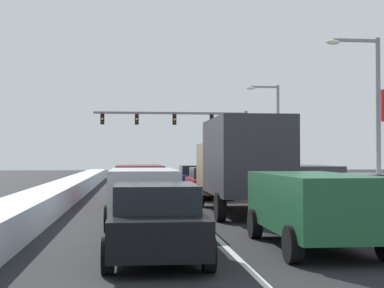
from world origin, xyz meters
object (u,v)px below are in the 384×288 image
sedan_red_center_lane_third (208,183)px  box_truck_center_lane_second (241,161)px  sedan_navy_center_lane_fourth (194,178)px  street_lamp_right_mid (273,124)px  suv_maroon_left_lane_third (139,181)px  suv_charcoal_right_lane_third (304,181)px  sedan_gray_right_lane_second (357,197)px  sedan_black_left_lane_nearest (155,220)px  street_lamp_right_near (370,102)px  sedan_gray_left_lane_fourth (141,181)px  suv_green_center_lane_nearest (313,203)px  suv_white_right_lane_fourth (268,176)px  suv_silver_left_lane_second (143,191)px  traffic_light_gantry (189,125)px

sedan_red_center_lane_third → box_truck_center_lane_second: bearing=-88.6°
sedan_navy_center_lane_fourth → street_lamp_right_mid: 13.51m
sedan_navy_center_lane_fourth → suv_maroon_left_lane_third: bearing=-109.9°
suv_charcoal_right_lane_third → sedan_red_center_lane_third: size_ratio=1.09×
sedan_gray_right_lane_second → sedan_black_left_lane_nearest: 9.03m
sedan_gray_right_lane_second → box_truck_center_lane_second: bearing=141.8°
street_lamp_right_near → sedan_gray_left_lane_fourth: bearing=156.6°
suv_green_center_lane_nearest → sedan_navy_center_lane_fourth: size_ratio=1.09×
sedan_gray_right_lane_second → sedan_navy_center_lane_fourth: 16.63m
sedan_red_center_lane_third → sedan_navy_center_lane_fourth: (-0.00, 6.13, 0.00)m
street_lamp_right_near → sedan_red_center_lane_third: bearing=165.2°
box_truck_center_lane_second → sedan_gray_left_lane_fourth: size_ratio=1.60×
suv_charcoal_right_lane_third → suv_green_center_lane_nearest: bearing=-106.1°
suv_white_right_lane_fourth → street_lamp_right_near: size_ratio=0.64×
sedan_navy_center_lane_fourth → suv_maroon_left_lane_third: 9.94m
sedan_gray_right_lane_second → sedan_red_center_lane_third: bearing=108.9°
sedan_gray_right_lane_second → suv_silver_left_lane_second: bearing=-177.6°
suv_white_right_lane_fourth → street_lamp_right_mid: 15.48m
suv_charcoal_right_lane_third → sedan_gray_left_lane_fourth: suv_charcoal_right_lane_third is taller
street_lamp_right_mid → sedan_red_center_lane_third: bearing=-114.3°
sedan_navy_center_lane_fourth → suv_maroon_left_lane_third: size_ratio=0.92×
suv_silver_left_lane_second → sedan_gray_left_lane_fourth: size_ratio=1.09×
sedan_navy_center_lane_fourth → suv_maroon_left_lane_third: suv_maroon_left_lane_third is taller
suv_maroon_left_lane_third → street_lamp_right_mid: 22.96m
suv_green_center_lane_nearest → sedan_black_left_lane_nearest: bearing=-167.0°
suv_green_center_lane_nearest → sedan_navy_center_lane_fourth: suv_green_center_lane_nearest is taller
box_truck_center_lane_second → street_lamp_right_near: bearing=37.3°
sedan_black_left_lane_nearest → street_lamp_right_mid: size_ratio=0.58×
sedan_gray_right_lane_second → suv_white_right_lane_fourth: suv_white_right_lane_fourth is taller
box_truck_center_lane_second → traffic_light_gantry: size_ratio=0.51×
sedan_red_center_lane_third → sedan_navy_center_lane_fourth: bearing=90.0°
suv_green_center_lane_nearest → suv_maroon_left_lane_third: same height
sedan_gray_left_lane_fourth → traffic_light_gantry: 21.89m
sedan_gray_right_lane_second → suv_green_center_lane_nearest: size_ratio=0.92×
suv_maroon_left_lane_third → suv_charcoal_right_lane_third: bearing=-6.8°
suv_silver_left_lane_second → street_lamp_right_near: bearing=37.9°
sedan_gray_right_lane_second → box_truck_center_lane_second: size_ratio=0.62×
street_lamp_right_mid → sedan_gray_left_lane_fourth: bearing=-127.5°
box_truck_center_lane_second → sedan_black_left_lane_nearest: size_ratio=1.60×
sedan_gray_left_lane_fourth → traffic_light_gantry: traffic_light_gantry is taller
sedan_navy_center_lane_fourth → suv_charcoal_right_lane_third: bearing=-70.6°
suv_green_center_lane_nearest → street_lamp_right_near: (7.16, 13.38, 3.61)m
sedan_black_left_lane_nearest → traffic_light_gantry: size_ratio=0.32×
sedan_gray_right_lane_second → suv_charcoal_right_lane_third: size_ratio=0.92×
sedan_gray_left_lane_fourth → suv_green_center_lane_nearest: bearing=-78.8°
suv_white_right_lane_fourth → suv_silver_left_lane_second: same height
suv_maroon_left_lane_third → traffic_light_gantry: bearing=79.8°
traffic_light_gantry → street_lamp_right_near: 26.32m
traffic_light_gantry → sedan_gray_right_lane_second: bearing=-86.6°
sedan_gray_right_lane_second → suv_charcoal_right_lane_third: 6.09m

